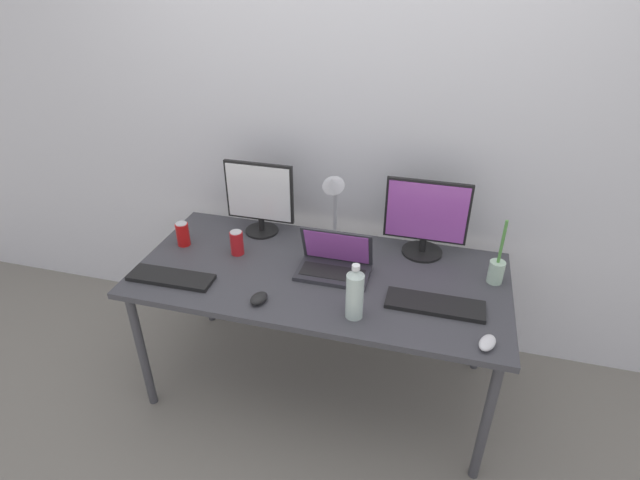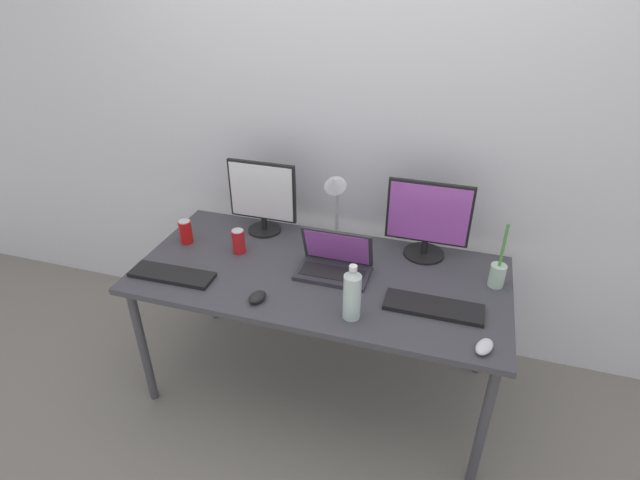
# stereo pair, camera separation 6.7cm
# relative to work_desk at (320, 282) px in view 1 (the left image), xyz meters

# --- Properties ---
(ground_plane) EXTENTS (16.00, 16.00, 0.00)m
(ground_plane) POSITION_rel_work_desk_xyz_m (0.00, 0.00, -0.68)
(ground_plane) COLOR gray
(wall_back) EXTENTS (7.00, 0.08, 2.60)m
(wall_back) POSITION_rel_work_desk_xyz_m (0.00, 0.59, 0.62)
(wall_back) COLOR silver
(wall_back) RESTS_ON ground
(work_desk) EXTENTS (1.76, 0.82, 0.74)m
(work_desk) POSITION_rel_work_desk_xyz_m (0.00, 0.00, 0.00)
(work_desk) COLOR #424247
(work_desk) RESTS_ON ground
(monitor_left) EXTENTS (0.37, 0.18, 0.40)m
(monitor_left) POSITION_rel_work_desk_xyz_m (-0.41, 0.30, 0.26)
(monitor_left) COLOR black
(monitor_left) RESTS_ON work_desk
(monitor_center) EXTENTS (0.40, 0.20, 0.40)m
(monitor_center) POSITION_rel_work_desk_xyz_m (0.45, 0.31, 0.26)
(monitor_center) COLOR black
(monitor_center) RESTS_ON work_desk
(laptop_silver) EXTENTS (0.34, 0.21, 0.21)m
(laptop_silver) POSITION_rel_work_desk_xyz_m (0.06, 0.03, 0.11)
(laptop_silver) COLOR #2D2D33
(laptop_silver) RESTS_ON work_desk
(keyboard_main) EXTENTS (0.41, 0.13, 0.02)m
(keyboard_main) POSITION_rel_work_desk_xyz_m (-0.66, -0.24, 0.07)
(keyboard_main) COLOR black
(keyboard_main) RESTS_ON work_desk
(keyboard_aux) EXTENTS (0.42, 0.14, 0.02)m
(keyboard_aux) POSITION_rel_work_desk_xyz_m (0.55, -0.12, 0.07)
(keyboard_aux) COLOR black
(keyboard_aux) RESTS_ON work_desk
(mouse_by_keyboard) EXTENTS (0.09, 0.12, 0.04)m
(mouse_by_keyboard) POSITION_rel_work_desk_xyz_m (0.76, -0.32, 0.07)
(mouse_by_keyboard) COLOR silver
(mouse_by_keyboard) RESTS_ON work_desk
(mouse_by_laptop) EXTENTS (0.09, 0.11, 0.04)m
(mouse_by_laptop) POSITION_rel_work_desk_xyz_m (-0.20, -0.29, 0.08)
(mouse_by_laptop) COLOR black
(mouse_by_laptop) RESTS_ON work_desk
(water_bottle) EXTENTS (0.07, 0.07, 0.26)m
(water_bottle) POSITION_rel_work_desk_xyz_m (0.22, -0.27, 0.17)
(water_bottle) COLOR silver
(water_bottle) RESTS_ON work_desk
(soda_can_near_keyboard) EXTENTS (0.07, 0.07, 0.13)m
(soda_can_near_keyboard) POSITION_rel_work_desk_xyz_m (-0.45, 0.06, 0.12)
(soda_can_near_keyboard) COLOR red
(soda_can_near_keyboard) RESTS_ON work_desk
(soda_can_by_laptop) EXTENTS (0.07, 0.07, 0.13)m
(soda_can_by_laptop) POSITION_rel_work_desk_xyz_m (-0.75, 0.06, 0.12)
(soda_can_by_laptop) COLOR red
(soda_can_by_laptop) RESTS_ON work_desk
(bamboo_vase) EXTENTS (0.07, 0.07, 0.32)m
(bamboo_vase) POSITION_rel_work_desk_xyz_m (0.80, 0.14, 0.12)
(bamboo_vase) COLOR #B2D1B7
(bamboo_vase) RESTS_ON work_desk
(desk_lamp) EXTENTS (0.11, 0.18, 0.42)m
(desk_lamp) POSITION_rel_work_desk_xyz_m (0.00, 0.25, 0.34)
(desk_lamp) COLOR #B7B7BC
(desk_lamp) RESTS_ON work_desk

